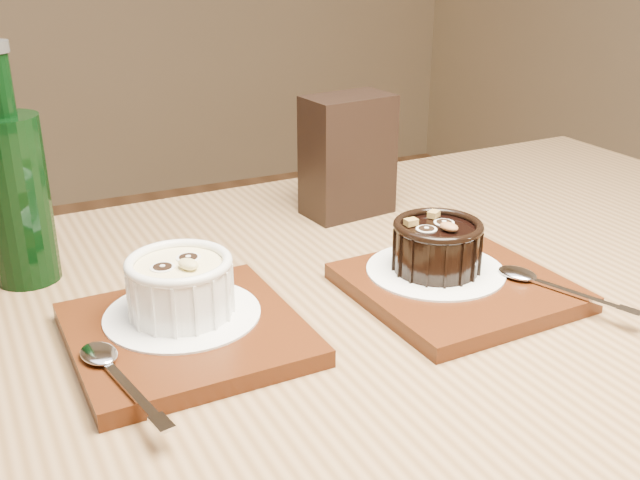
# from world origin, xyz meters

# --- Properties ---
(table) EXTENTS (1.23, 0.84, 0.75)m
(table) POSITION_xyz_m (0.19, -0.13, 0.66)
(table) COLOR brown
(table) RESTS_ON ground
(tray_left) EXTENTS (0.19, 0.19, 0.01)m
(tray_left) POSITION_xyz_m (0.04, -0.09, 0.76)
(tray_left) COLOR #4D210C
(tray_left) RESTS_ON table
(doily_left) EXTENTS (0.13, 0.13, 0.00)m
(doily_left) POSITION_xyz_m (0.04, -0.07, 0.77)
(doily_left) COLOR white
(doily_left) RESTS_ON tray_left
(ramekin_white) EXTENTS (0.09, 0.09, 0.05)m
(ramekin_white) POSITION_xyz_m (0.04, -0.07, 0.79)
(ramekin_white) COLOR white
(ramekin_white) RESTS_ON doily_left
(spoon_left) EXTENTS (0.05, 0.14, 0.01)m
(spoon_left) POSITION_xyz_m (-0.03, -0.14, 0.77)
(spoon_left) COLOR silver
(spoon_left) RESTS_ON tray_left
(tray_right) EXTENTS (0.19, 0.19, 0.01)m
(tray_right) POSITION_xyz_m (0.29, -0.11, 0.76)
(tray_right) COLOR #4D210C
(tray_right) RESTS_ON table
(doily_right) EXTENTS (0.13, 0.13, 0.00)m
(doily_right) POSITION_xyz_m (0.28, -0.09, 0.77)
(doily_right) COLOR white
(doily_right) RESTS_ON tray_right
(ramekin_dark) EXTENTS (0.08, 0.08, 0.05)m
(ramekin_dark) POSITION_xyz_m (0.28, -0.09, 0.79)
(ramekin_dark) COLOR black
(ramekin_dark) RESTS_ON doily_right
(spoon_right) EXTENTS (0.07, 0.13, 0.01)m
(spoon_right) POSITION_xyz_m (0.35, -0.16, 0.77)
(spoon_right) COLOR silver
(spoon_right) RESTS_ON tray_right
(condiment_stand) EXTENTS (0.11, 0.07, 0.14)m
(condiment_stand) POSITION_xyz_m (0.30, 0.12, 0.82)
(condiment_stand) COLOR black
(condiment_stand) RESTS_ON table
(green_bottle) EXTENTS (0.06, 0.06, 0.22)m
(green_bottle) POSITION_xyz_m (-0.07, 0.09, 0.84)
(green_bottle) COLOR black
(green_bottle) RESTS_ON table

